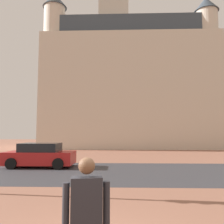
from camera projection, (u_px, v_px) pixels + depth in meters
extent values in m
plane|color=#93604C|center=(111.00, 169.00, 13.06)|extent=(120.00, 120.00, 0.00)
cube|color=#38383D|center=(111.00, 172.00, 12.12)|extent=(120.00, 6.97, 0.00)
cube|color=beige|center=(129.00, 96.00, 34.25)|extent=(23.23, 11.90, 15.01)
cube|color=#38424C|center=(128.00, 40.00, 35.04)|extent=(21.37, 10.95, 2.40)
cube|color=beige|center=(114.00, 46.00, 35.02)|extent=(4.33, 4.33, 30.44)
cylinder|color=beige|center=(53.00, 76.00, 30.34)|extent=(2.80, 2.80, 18.98)
cone|color=#38424C|center=(55.00, 1.00, 31.29)|extent=(3.20, 3.20, 2.00)
cylinder|color=beige|center=(209.00, 79.00, 29.61)|extent=(2.80, 2.80, 18.00)
cone|color=#38424C|center=(206.00, 5.00, 30.52)|extent=(3.20, 3.20, 2.00)
cube|color=#232328|center=(86.00, 201.00, 2.95)|extent=(0.43, 0.29, 0.62)
cylinder|color=#232328|center=(106.00, 204.00, 2.99)|extent=(0.09, 0.09, 0.59)
cylinder|color=#232328|center=(66.00, 206.00, 2.91)|extent=(0.09, 0.09, 0.59)
cube|color=black|center=(86.00, 198.00, 3.05)|extent=(0.30, 0.19, 0.40)
sphere|color=brown|center=(87.00, 166.00, 3.00)|extent=(0.22, 0.22, 0.22)
cube|color=red|center=(40.00, 158.00, 13.84)|extent=(4.04, 1.80, 0.75)
cube|color=black|center=(40.00, 147.00, 13.90)|extent=(2.26, 1.59, 0.51)
cylinder|color=black|center=(66.00, 160.00, 14.67)|extent=(0.64, 0.22, 0.64)
cylinder|color=black|center=(58.00, 164.00, 12.88)|extent=(0.64, 0.22, 0.64)
cylinder|color=black|center=(24.00, 160.00, 14.76)|extent=(0.64, 0.22, 0.64)
cylinder|color=black|center=(11.00, 164.00, 12.97)|extent=(0.64, 0.22, 0.64)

